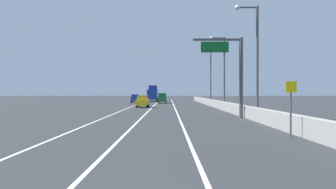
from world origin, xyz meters
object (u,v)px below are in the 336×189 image
overhead_sign_gantry (233,67)px  car_yellow_1 (142,101)px  car_blue_2 (135,99)px  lamp_post_right_third (222,67)px  speed_advisory_sign (291,105)px  lamp_post_right_second (254,54)px  box_truck (152,94)px  car_green_0 (162,98)px  lamp_post_right_fourth (209,74)px

overhead_sign_gantry → car_yellow_1: 25.99m
car_yellow_1 → car_blue_2: 25.20m
lamp_post_right_third → speed_advisory_sign: bearing=-91.9°
speed_advisory_sign → car_yellow_1: 40.67m
lamp_post_right_second → box_truck: bearing=100.5°
overhead_sign_gantry → box_truck: size_ratio=0.81×
car_yellow_1 → overhead_sign_gantry: bearing=-67.1°
overhead_sign_gantry → car_green_0: bearing=99.1°
lamp_post_right_second → car_blue_2: (-14.92, 50.15, -4.93)m
lamp_post_right_third → car_blue_2: bearing=116.0°
overhead_sign_gantry → lamp_post_right_fourth: size_ratio=0.74×
overhead_sign_gantry → car_yellow_1: bearing=112.9°
overhead_sign_gantry → box_truck: bearing=99.3°
speed_advisory_sign → lamp_post_right_fourth: lamp_post_right_fourth is taller
lamp_post_right_second → lamp_post_right_fourth: size_ratio=1.00×
overhead_sign_gantry → car_blue_2: 50.59m
lamp_post_right_second → lamp_post_right_fourth: same height
car_green_0 → speed_advisory_sign: bearing=-82.8°
lamp_post_right_third → lamp_post_right_fourth: bearing=89.2°
speed_advisory_sign → car_yellow_1: bearing=104.9°
lamp_post_right_fourth → car_green_0: 12.81m
lamp_post_right_second → lamp_post_right_fourth: bearing=89.7°
lamp_post_right_fourth → lamp_post_right_third: bearing=-90.8°
overhead_sign_gantry → lamp_post_right_third: (1.57, 18.25, 1.12)m
car_blue_2 → car_yellow_1: bearing=-82.5°
overhead_sign_gantry → car_yellow_1: size_ratio=1.82×
lamp_post_right_fourth → box_truck: 26.07m
lamp_post_right_fourth → overhead_sign_gantry: bearing=-92.8°
car_green_0 → overhead_sign_gantry: bearing=-80.9°
overhead_sign_gantry → lamp_post_right_third: lamp_post_right_third is taller
overhead_sign_gantry → speed_advisory_sign: (0.44, -15.61, -2.96)m
car_yellow_1 → box_truck: 37.22m
overhead_sign_gantry → lamp_post_right_fourth: bearing=87.2°
speed_advisory_sign → overhead_sign_gantry: bearing=91.6°
car_yellow_1 → car_blue_2: size_ratio=1.01×
lamp_post_right_fourth → car_yellow_1: lamp_post_right_fourth is taller
overhead_sign_gantry → lamp_post_right_fourth: (1.83, 37.98, 1.12)m
lamp_post_right_fourth → car_blue_2: lamp_post_right_fourth is taller
car_blue_2 → lamp_post_right_second: bearing=-73.4°
car_green_0 → car_blue_2: size_ratio=1.03×
lamp_post_right_third → overhead_sign_gantry: bearing=-94.9°
car_yellow_1 → car_green_0: bearing=83.0°
car_blue_2 → speed_advisory_sign: bearing=-78.0°
car_green_0 → car_blue_2: bearing=152.4°
lamp_post_right_second → lamp_post_right_third: size_ratio=1.00×
car_green_0 → box_truck: box_truck is taller
speed_advisory_sign → box_truck: 77.21m
box_truck → lamp_post_right_fourth: bearing=-62.9°
car_yellow_1 → car_blue_2: car_yellow_1 is taller
car_yellow_1 → box_truck: (0.07, 37.21, 0.90)m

